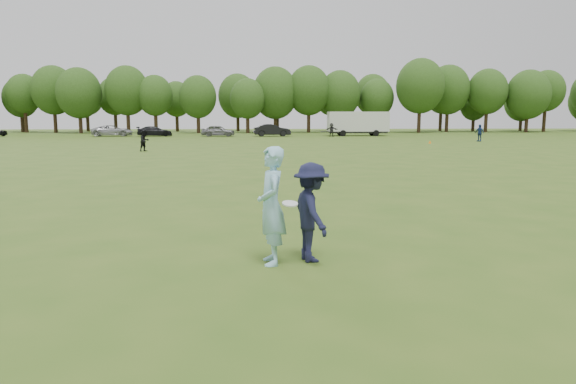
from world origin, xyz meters
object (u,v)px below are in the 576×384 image
object	(u,v)px
player_far_b	(479,133)
thrower	(271,206)
car_e	(218,131)
cargo_trailer	(358,122)
defender	(311,212)
field_cone	(430,142)
player_far_a	(144,141)
car_c	(112,131)
car_d	(155,131)
car_f	(272,130)
player_far_d	(332,130)

from	to	relation	value
player_far_b	thrower	bearing A→B (deg)	-59.60
car_e	cargo_trailer	size ratio (longest dim) A/B	0.48
player_far_b	cargo_trailer	distance (m)	18.94
defender	car_e	distance (m)	58.69
defender	field_cone	world-z (taller)	defender
player_far_a	cargo_trailer	distance (m)	36.92
car_c	field_cone	xyz separation A→B (m)	(35.32, -20.52, -0.57)
player_far_b	car_d	xyz separation A→B (m)	(-36.22, 16.23, -0.23)
car_d	car_e	world-z (taller)	car_e
car_d	player_far_b	bearing A→B (deg)	-121.34
car_c	car_f	bearing A→B (deg)	-100.31
cargo_trailer	car_c	bearing A→B (deg)	179.19
thrower	car_d	xyz separation A→B (m)	(-13.34, 59.47, -0.37)
player_far_a	field_cone	distance (m)	26.68
player_far_a	car_d	xyz separation A→B (m)	(-4.89, 29.54, -0.13)
player_far_a	car_f	bearing A→B (deg)	22.12
player_far_d	field_cone	distance (m)	18.91
cargo_trailer	player_far_b	bearing A→B (deg)	-60.08
thrower	car_e	distance (m)	58.77
defender	cargo_trailer	bearing A→B (deg)	-25.61
car_c	car_f	world-z (taller)	car_f
car_d	player_far_a	bearing A→B (deg)	-177.80
player_far_b	car_c	bearing A→B (deg)	-143.69
cargo_trailer	player_far_a	bearing A→B (deg)	-126.38
defender	cargo_trailer	distance (m)	60.85
car_c	player_far_a	bearing A→B (deg)	-167.24
car_e	defender	bearing A→B (deg)	-171.30
thrower	player_far_d	size ratio (longest dim) A/B	1.18
defender	cargo_trailer	world-z (taller)	cargo_trailer
player_far_b	player_far_d	world-z (taller)	player_far_b
player_far_a	defender	bearing A→B (deg)	-120.92
player_far_a	car_c	distance (m)	31.93
cargo_trailer	defender	bearing A→B (deg)	-102.08
car_c	cargo_trailer	xyz separation A→B (m)	(32.34, -0.46, 1.05)
car_e	cargo_trailer	bearing A→B (deg)	-83.58
defender	player_far_d	distance (m)	57.72
thrower	player_far_d	bearing A→B (deg)	163.67
car_f	car_d	bearing A→B (deg)	81.39
player_far_a	car_e	bearing A→B (deg)	35.27
car_d	car_f	xyz separation A→B (m)	(15.29, -0.81, 0.14)
player_far_d	car_f	xyz separation A→B (m)	(-7.60, 1.47, -0.08)
player_far_a	car_c	bearing A→B (deg)	61.11
player_far_a	car_d	distance (m)	29.94
car_f	cargo_trailer	distance (m)	11.58
thrower	field_cone	bearing A→B (deg)	150.62
car_d	defender	bearing A→B (deg)	-173.89
player_far_b	player_far_d	xyz separation A→B (m)	(-13.33, 13.94, -0.01)
defender	car_f	distance (m)	58.52
car_d	cargo_trailer	xyz separation A→B (m)	(26.78, 0.17, 1.13)
defender	car_d	size ratio (longest dim) A/B	0.39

